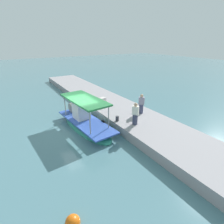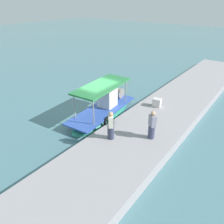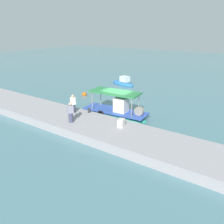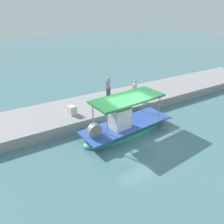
{
  "view_description": "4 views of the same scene",
  "coord_description": "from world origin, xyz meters",
  "px_view_note": "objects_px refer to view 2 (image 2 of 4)",
  "views": [
    {
      "loc": [
        -11.27,
        4.0,
        6.29
      ],
      "look_at": [
        -0.66,
        -2.64,
        1.11
      ],
      "focal_mm": 28.1,
      "sensor_mm": 36.0,
      "label": 1
    },
    {
      "loc": [
        -10.37,
        -9.37,
        7.47
      ],
      "look_at": [
        -0.35,
        -1.8,
        0.85
      ],
      "focal_mm": 35.03,
      "sensor_mm": 36.0,
      "label": 2
    },
    {
      "loc": [
        10.99,
        -17.12,
        7.79
      ],
      "look_at": [
        0.45,
        -1.8,
        0.85
      ],
      "focal_mm": 37.06,
      "sensor_mm": 36.0,
      "label": 3
    },
    {
      "loc": [
        6.65,
        8.52,
        6.92
      ],
      "look_at": [
        0.26,
        -2.1,
        0.86
      ],
      "focal_mm": 33.24,
      "sensor_mm": 36.0,
      "label": 4
    }
  ],
  "objects_px": {
    "main_fishing_boat": "(103,111)",
    "fisherman_near_bollard": "(111,127)",
    "fisherman_by_crate": "(152,126)",
    "mooring_bollard": "(112,122)",
    "cargo_crate": "(157,103)"
  },
  "relations": [
    {
      "from": "fisherman_by_crate",
      "to": "main_fishing_boat",
      "type": "bearing_deg",
      "value": 73.33
    },
    {
      "from": "cargo_crate",
      "to": "fisherman_near_bollard",
      "type": "bearing_deg",
      "value": 177.94
    },
    {
      "from": "fisherman_near_bollard",
      "to": "fisherman_by_crate",
      "type": "relative_size",
      "value": 1.0
    },
    {
      "from": "main_fishing_boat",
      "to": "fisherman_near_bollard",
      "type": "relative_size",
      "value": 3.92
    },
    {
      "from": "fisherman_near_bollard",
      "to": "mooring_bollard",
      "type": "bearing_deg",
      "value": 34.03
    },
    {
      "from": "mooring_bollard",
      "to": "cargo_crate",
      "type": "height_order",
      "value": "cargo_crate"
    },
    {
      "from": "fisherman_by_crate",
      "to": "cargo_crate",
      "type": "xyz_separation_m",
      "value": [
        3.7,
        1.53,
        -0.44
      ]
    },
    {
      "from": "fisherman_by_crate",
      "to": "mooring_bollard",
      "type": "xyz_separation_m",
      "value": [
        -0.22,
        2.48,
        -0.55
      ]
    },
    {
      "from": "fisherman_by_crate",
      "to": "fisherman_near_bollard",
      "type": "bearing_deg",
      "value": 128.21
    },
    {
      "from": "main_fishing_boat",
      "to": "fisherman_near_bollard",
      "type": "height_order",
      "value": "main_fishing_boat"
    },
    {
      "from": "main_fishing_boat",
      "to": "fisherman_near_bollard",
      "type": "distance_m",
      "value": 3.92
    },
    {
      "from": "main_fishing_boat",
      "to": "fisherman_by_crate",
      "type": "xyz_separation_m",
      "value": [
        -1.32,
        -4.41,
        1.0
      ]
    },
    {
      "from": "fisherman_near_bollard",
      "to": "fisherman_by_crate",
      "type": "bearing_deg",
      "value": -51.79
    },
    {
      "from": "main_fishing_boat",
      "to": "mooring_bollard",
      "type": "distance_m",
      "value": 2.51
    },
    {
      "from": "main_fishing_boat",
      "to": "cargo_crate",
      "type": "bearing_deg",
      "value": -50.34
    }
  ]
}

